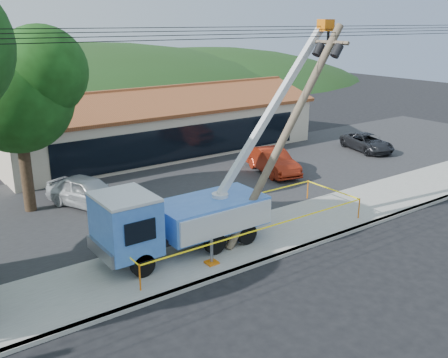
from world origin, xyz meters
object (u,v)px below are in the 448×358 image
Objects in this scene: car_silver at (89,208)px; car_dark at (366,152)px; leaning_pole at (291,124)px; utility_truck at (180,215)px; car_red at (272,174)px.

car_dark is at bearing -26.02° from car_silver.
car_dark is (14.51, 7.38, -4.95)m from leaning_pole.
utility_truck is at bearing -104.71° from car_silver.
leaning_pole is at bearing -114.41° from car_red.
car_red is at bearing 53.10° from leaning_pole.
car_silver is at bearing -172.61° from car_red.
utility_truck is 5.90m from leaning_pole.
car_red is at bearing -164.12° from car_dark.
car_silver is 20.49m from car_dark.
leaning_pole is 1.94× the size of car_silver.
car_red is 1.04× the size of car_dark.
car_red is at bearing 31.05° from utility_truck.
car_silver is at bearing 99.14° from utility_truck.
leaning_pole is at bearing -11.85° from utility_truck.
leaning_pole reaches higher than car_dark.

